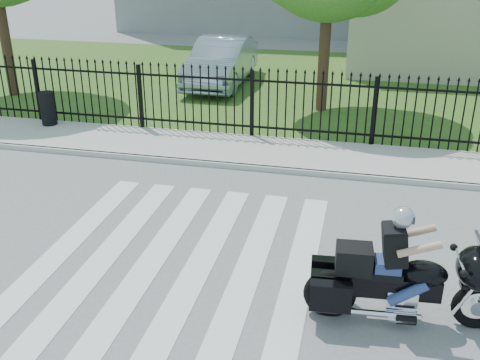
# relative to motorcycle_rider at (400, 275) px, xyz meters

# --- Properties ---
(ground) EXTENTS (120.00, 120.00, 0.00)m
(ground) POSITION_rel_motorcycle_rider_xyz_m (-3.42, 0.79, -0.72)
(ground) COLOR slate
(ground) RESTS_ON ground
(crosswalk) EXTENTS (5.00, 5.50, 0.01)m
(crosswalk) POSITION_rel_motorcycle_rider_xyz_m (-3.42, 0.79, -0.72)
(crosswalk) COLOR silver
(crosswalk) RESTS_ON ground
(sidewalk) EXTENTS (40.00, 2.00, 0.12)m
(sidewalk) POSITION_rel_motorcycle_rider_xyz_m (-3.42, 5.79, -0.66)
(sidewalk) COLOR #ADAAA3
(sidewalk) RESTS_ON ground
(curb) EXTENTS (40.00, 0.12, 0.12)m
(curb) POSITION_rel_motorcycle_rider_xyz_m (-3.42, 4.79, -0.66)
(curb) COLOR #ADAAA3
(curb) RESTS_ON ground
(grass_strip) EXTENTS (40.00, 12.00, 0.02)m
(grass_strip) POSITION_rel_motorcycle_rider_xyz_m (-3.42, 12.79, -0.71)
(grass_strip) COLOR #30541D
(grass_strip) RESTS_ON ground
(iron_fence) EXTENTS (26.00, 0.04, 1.80)m
(iron_fence) POSITION_rel_motorcycle_rider_xyz_m (-3.42, 6.79, 0.18)
(iron_fence) COLOR black
(iron_fence) RESTS_ON ground
(motorcycle_rider) EXTENTS (2.68, 0.94, 1.77)m
(motorcycle_rider) POSITION_rel_motorcycle_rider_xyz_m (0.00, 0.00, 0.00)
(motorcycle_rider) COLOR black
(motorcycle_rider) RESTS_ON ground
(parked_car) EXTENTS (1.71, 4.80, 1.58)m
(parked_car) POSITION_rel_motorcycle_rider_xyz_m (-5.61, 12.10, 0.08)
(parked_car) COLOR #8F9EB4
(parked_car) RESTS_ON grass_strip
(litter_bin) EXTENTS (0.46, 0.46, 0.90)m
(litter_bin) POSITION_rel_motorcycle_rider_xyz_m (-8.96, 6.42, -0.16)
(litter_bin) COLOR black
(litter_bin) RESTS_ON sidewalk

